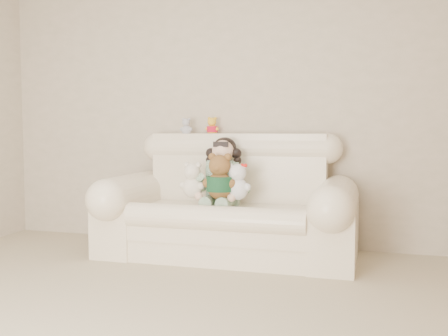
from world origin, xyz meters
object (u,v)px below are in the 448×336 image
Objects in this scene: sofa at (227,195)px; seated_child at (223,171)px; brown_teddy at (220,172)px; cream_teddy at (193,177)px; white_cat at (238,178)px.

seated_child is (-0.06, 0.08, 0.20)m from sofa.
brown_teddy reaches higher than cream_teddy.
seated_child is 0.29m from cream_teddy.
cream_teddy is (-0.26, -0.12, 0.16)m from sofa.
white_cat is 1.01× the size of cream_teddy.
white_cat is at bearing -55.51° from seated_child.
seated_child is 0.27m from white_cat.
seated_child reaches higher than brown_teddy.
seated_child is 1.34× the size of brown_teddy.
brown_teddy reaches higher than white_cat.
brown_teddy is at bearing -6.47° from cream_teddy.
brown_teddy is 0.15m from white_cat.
seated_child reaches higher than white_cat.
brown_teddy is 1.25× the size of white_cat.
seated_child is at bearing 126.62° from sofa.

